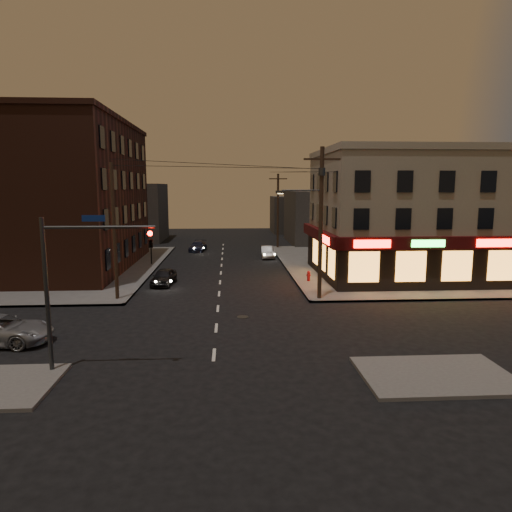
{
  "coord_description": "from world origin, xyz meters",
  "views": [
    {
      "loc": [
        0.71,
        -23.93,
        7.58
      ],
      "look_at": [
        2.46,
        4.84,
        3.2
      ],
      "focal_mm": 32.0,
      "sensor_mm": 36.0,
      "label": 1
    }
  ],
  "objects": [
    {
      "name": "sedan_far",
      "position": [
        -2.94,
        30.12,
        0.59
      ],
      "size": [
        2.16,
        4.26,
        1.19
      ],
      "primitive_type": "imported",
      "rotation": [
        0.0,
        0.0,
        -0.12
      ],
      "color": "#181C30",
      "rests_on": "ground"
    },
    {
      "name": "fire_hydrant",
      "position": [
        7.06,
        11.41,
        0.6
      ],
      "size": [
        0.37,
        0.37,
        0.82
      ],
      "rotation": [
        0.0,
        0.0,
        -0.25
      ],
      "color": "maroon",
      "rests_on": "sidewalk_ne"
    },
    {
      "name": "utility_pole_main",
      "position": [
        6.68,
        5.8,
        5.76
      ],
      "size": [
        4.2,
        0.44,
        10.0
      ],
      "color": "#382619",
      "rests_on": "sidewalk_ne"
    },
    {
      "name": "bg_building_ne_a",
      "position": [
        14.0,
        38.0,
        3.5
      ],
      "size": [
        10.0,
        12.0,
        7.0
      ],
      "primitive_type": "cube",
      "color": "#3F3D3A",
      "rests_on": "ground"
    },
    {
      "name": "pizza_building",
      "position": [
        15.93,
        13.43,
        5.35
      ],
      "size": [
        15.85,
        12.85,
        10.5
      ],
      "color": "gray",
      "rests_on": "sidewalk_ne"
    },
    {
      "name": "sedan_near",
      "position": [
        -4.36,
        11.32,
        0.63
      ],
      "size": [
        1.91,
        3.85,
        1.26
      ],
      "primitive_type": "imported",
      "rotation": [
        0.0,
        0.0,
        -0.12
      ],
      "color": "black",
      "rests_on": "ground"
    },
    {
      "name": "bg_building_nw",
      "position": [
        -13.0,
        42.0,
        4.0
      ],
      "size": [
        9.0,
        10.0,
        8.0
      ],
      "primitive_type": "cube",
      "color": "#3F3D3A",
      "rests_on": "ground"
    },
    {
      "name": "brick_apartment",
      "position": [
        -14.5,
        19.0,
        6.65
      ],
      "size": [
        12.0,
        20.0,
        13.0
      ],
      "primitive_type": "cube",
      "color": "#422015",
      "rests_on": "sidewalk_nw"
    },
    {
      "name": "ground",
      "position": [
        0.0,
        0.0,
        0.0
      ],
      "size": [
        120.0,
        120.0,
        0.0
      ],
      "primitive_type": "plane",
      "color": "black",
      "rests_on": "ground"
    },
    {
      "name": "sidewalk_ne",
      "position": [
        18.0,
        19.0,
        0.07
      ],
      "size": [
        24.0,
        28.0,
        0.15
      ],
      "primitive_type": "cube",
      "color": "#514F4C",
      "rests_on": "ground"
    },
    {
      "name": "traffic_signal",
      "position": [
        -5.57,
        -5.6,
        4.16
      ],
      "size": [
        4.49,
        0.32,
        6.47
      ],
      "color": "#333538",
      "rests_on": "ground"
    },
    {
      "name": "utility_pole_far",
      "position": [
        6.8,
        32.0,
        4.65
      ],
      "size": [
        0.26,
        0.26,
        9.0
      ],
      "primitive_type": "cylinder",
      "color": "#382619",
      "rests_on": "sidewalk_ne"
    },
    {
      "name": "sidewalk_nw",
      "position": [
        -18.0,
        19.0,
        0.07
      ],
      "size": [
        24.0,
        28.0,
        0.15
      ],
      "primitive_type": "cube",
      "color": "#514F4C",
      "rests_on": "ground"
    },
    {
      "name": "sedan_mid",
      "position": [
        4.9,
        24.57,
        0.64
      ],
      "size": [
        1.45,
        3.9,
        1.27
      ],
      "primitive_type": "imported",
      "rotation": [
        0.0,
        0.0,
        -0.03
      ],
      "color": "slate",
      "rests_on": "ground"
    },
    {
      "name": "bg_building_ne_b",
      "position": [
        12.0,
        52.0,
        3.0
      ],
      "size": [
        8.0,
        8.0,
        6.0
      ],
      "primitive_type": "cube",
      "color": "#3F3D3A",
      "rests_on": "ground"
    },
    {
      "name": "utility_pole_west",
      "position": [
        -6.8,
        6.5,
        4.65
      ],
      "size": [
        0.24,
        0.24,
        9.0
      ],
      "primitive_type": "cylinder",
      "color": "#382619",
      "rests_on": "sidewalk_nw"
    }
  ]
}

